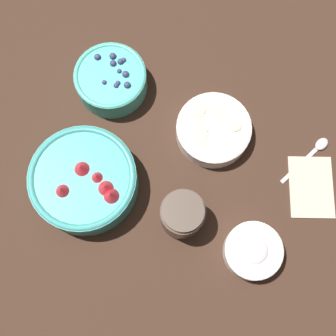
# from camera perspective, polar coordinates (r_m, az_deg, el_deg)

# --- Properties ---
(ground_plane) EXTENTS (4.00, 4.00, 0.00)m
(ground_plane) POSITION_cam_1_polar(r_m,az_deg,el_deg) (0.99, 1.13, 1.44)
(ground_plane) COLOR #382319
(bowl_strawberries) EXTENTS (0.21, 0.21, 0.09)m
(bowl_strawberries) POSITION_cam_1_polar(r_m,az_deg,el_deg) (0.94, -10.18, -1.50)
(bowl_strawberries) COLOR teal
(bowl_strawberries) RESTS_ON ground_plane
(bowl_blueberries) EXTENTS (0.15, 0.15, 0.07)m
(bowl_blueberries) POSITION_cam_1_polar(r_m,az_deg,el_deg) (1.02, -6.96, 10.66)
(bowl_blueberries) COLOR #47AD9E
(bowl_blueberries) RESTS_ON ground_plane
(bowl_bananas) EXTENTS (0.16, 0.16, 0.04)m
(bowl_bananas) POSITION_cam_1_polar(r_m,az_deg,el_deg) (0.98, 5.55, 4.70)
(bowl_bananas) COLOR white
(bowl_bananas) RESTS_ON ground_plane
(bowl_cream) EXTENTS (0.11, 0.11, 0.05)m
(bowl_cream) POSITION_cam_1_polar(r_m,az_deg,el_deg) (0.94, 10.34, -9.92)
(bowl_cream) COLOR white
(bowl_cream) RESTS_ON ground_plane
(jar_chocolate) EXTENTS (0.09, 0.09, 0.09)m
(jar_chocolate) POSITION_cam_1_polar(r_m,az_deg,el_deg) (0.92, 1.77, -5.74)
(jar_chocolate) COLOR #4C3D33
(jar_chocolate) RESTS_ON ground_plane
(napkin) EXTENTS (0.15, 0.13, 0.01)m
(napkin) POSITION_cam_1_polar(r_m,az_deg,el_deg) (1.01, 17.08, -2.20)
(napkin) COLOR beige
(napkin) RESTS_ON ground_plane
(spoon) EXTENTS (0.06, 0.13, 0.01)m
(spoon) POSITION_cam_1_polar(r_m,az_deg,el_deg) (1.03, 17.29, 1.87)
(spoon) COLOR silver
(spoon) RESTS_ON ground_plane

